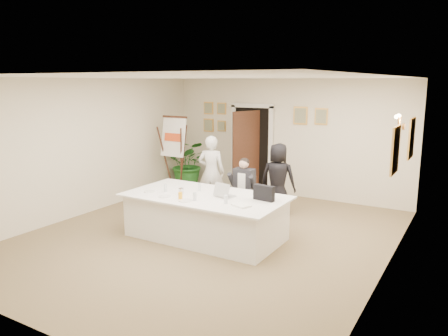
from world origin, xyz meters
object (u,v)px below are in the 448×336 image
potted_palm (189,164)px  paper_stack (241,205)px  seated_man (243,190)px  laptop_bag (264,193)px  laptop (225,188)px  steel_jug (181,191)px  oj_glass (180,196)px  standing_man (211,172)px  flip_chart (176,159)px  standing_woman (278,179)px  conference_table (206,216)px

potted_palm → paper_stack: (3.32, -3.27, 0.16)m
potted_palm → seated_man: bearing=-35.3°
potted_palm → laptop_bag: 4.47m
laptop → steel_jug: bearing=-148.2°
oj_glass → standing_man: bearing=108.7°
potted_palm → laptop: potted_palm is taller
flip_chart → standing_woman: 2.80m
standing_man → laptop_bag: bearing=124.3°
conference_table → flip_chart: bearing=135.9°
conference_table → steel_jug: (-0.41, -0.16, 0.44)m
laptop_bag → laptop: bearing=-164.9°
flip_chart → laptop_bag: (3.29, -1.98, 0.03)m
standing_man → paper_stack: (1.78, -1.93, -0.01)m
oj_glass → potted_palm: bearing=123.2°
potted_palm → oj_glass: (2.25, -3.44, 0.21)m
standing_man → oj_glass: 2.23m
steel_jug → standing_man: bearing=105.8°
potted_palm → conference_table: bearing=-50.5°
potted_palm → standing_woman: bearing=-19.2°
standing_man → oj_glass: (0.71, -2.11, 0.04)m
conference_table → flip_chart: (-2.26, 2.19, 0.48)m
seated_man → paper_stack: (0.74, -1.44, 0.15)m
paper_stack → flip_chart: bearing=141.6°
seated_man → potted_palm: seated_man is taller
standing_woman → laptop_bag: size_ratio=4.05×
standing_woman → potted_palm: size_ratio=1.20×
conference_table → standing_woman: bearing=75.0°
paper_stack → conference_table: bearing=161.7°
laptop → conference_table: bearing=-149.9°
flip_chart → paper_stack: bearing=-38.4°
seated_man → standing_woman: 0.89m
seated_man → potted_palm: bearing=148.2°
flip_chart → oj_glass: 3.36m
standing_man → seated_man: bearing=135.6°
paper_stack → oj_glass: bearing=-170.8°
standing_woman → paper_stack: (0.34, -2.24, 0.04)m
paper_stack → seated_man: bearing=117.1°
conference_table → standing_man: 1.93m
laptop → paper_stack: laptop is taller
flip_chart → potted_palm: 0.85m
seated_man → steel_jug: size_ratio=11.70×
seated_man → steel_jug: 1.44m
seated_man → standing_woman: (0.39, 0.79, 0.11)m
laptop → paper_stack: (0.53, -0.40, -0.12)m
seated_man → paper_stack: size_ratio=4.47×
conference_table → laptop: (0.33, 0.11, 0.52)m
flip_chart → laptop_bag: size_ratio=5.11×
flip_chart → oj_glass: bearing=-52.2°
standing_man → paper_stack: bearing=113.4°
seated_man → laptop_bag: seated_man is taller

